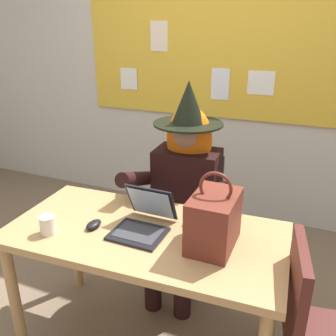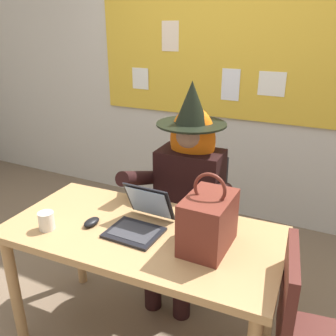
% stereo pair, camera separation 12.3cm
% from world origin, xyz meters
% --- Properties ---
extents(ground_plane, '(24.00, 24.00, 0.00)m').
position_xyz_m(ground_plane, '(0.00, 0.00, 0.00)').
color(ground_plane, '#75604C').
extents(wall_back_bulletin, '(6.47, 1.96, 2.80)m').
position_xyz_m(wall_back_bulletin, '(0.00, 1.73, 1.41)').
color(wall_back_bulletin, beige).
rests_on(wall_back_bulletin, ground).
extents(desk_main, '(1.46, 0.77, 0.74)m').
position_xyz_m(desk_main, '(0.19, -0.04, 0.65)').
color(desk_main, tan).
rests_on(desk_main, ground).
extents(chair_at_desk, '(0.45, 0.45, 0.91)m').
position_xyz_m(chair_at_desk, '(0.19, 0.66, 0.51)').
color(chair_at_desk, black).
rests_on(chair_at_desk, ground).
extents(person_costumed, '(0.61, 0.70, 1.42)m').
position_xyz_m(person_costumed, '(0.19, 0.54, 0.79)').
color(person_costumed, black).
rests_on(person_costumed, ground).
extents(laptop, '(0.27, 0.32, 0.21)m').
position_xyz_m(laptop, '(0.18, -0.03, 0.79)').
color(laptop, black).
rests_on(laptop, desk_main).
extents(computer_mouse, '(0.06, 0.11, 0.03)m').
position_xyz_m(computer_mouse, '(-0.07, -0.12, 0.76)').
color(computer_mouse, black).
rests_on(computer_mouse, desk_main).
extents(handbag, '(0.20, 0.30, 0.38)m').
position_xyz_m(handbag, '(0.55, -0.03, 0.88)').
color(handbag, maroon).
rests_on(handbag, desk_main).
extents(coffee_mug, '(0.08, 0.08, 0.09)m').
position_xyz_m(coffee_mug, '(-0.25, -0.25, 0.79)').
color(coffee_mug, silver).
rests_on(coffee_mug, desk_main).
extents(chair_extra_corner, '(0.48, 0.48, 0.91)m').
position_xyz_m(chair_extra_corner, '(1.05, -0.14, 0.51)').
color(chair_extra_corner, '#4C1E19').
rests_on(chair_extra_corner, ground).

